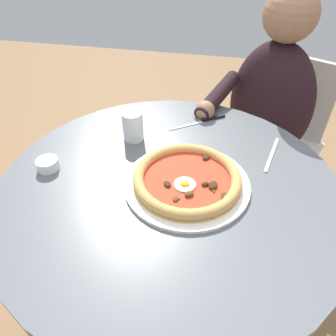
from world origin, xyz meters
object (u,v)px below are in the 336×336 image
object	(u,v)px
steak_knife	(205,120)
ramekin_capers	(48,164)
diner_person	(260,145)
dining_table	(169,225)
fork_utensil	(272,154)
water_glass	(133,128)
pizza_on_plate	(187,180)
cafe_chair_diner	(274,131)

from	to	relation	value
steak_knife	ramekin_capers	distance (m)	0.54
steak_knife	diner_person	world-z (taller)	diner_person
dining_table	diner_person	xyz separation A→B (m)	(0.59, -0.30, -0.08)
fork_utensil	diner_person	xyz separation A→B (m)	(0.41, -0.02, -0.25)
water_glass	ramekin_capers	xyz separation A→B (m)	(-0.19, 0.20, -0.02)
steak_knife	ramekin_capers	bearing A→B (deg)	130.29
fork_utensil	pizza_on_plate	bearing A→B (deg)	128.79
water_glass	steak_knife	world-z (taller)	water_glass
water_glass	cafe_chair_diner	bearing A→B (deg)	-43.80
dining_table	steak_knife	bearing A→B (deg)	-10.08
steak_knife	diner_person	size ratio (longest dim) A/B	0.16
water_glass	fork_utensil	world-z (taller)	water_glass
ramekin_capers	fork_utensil	bearing A→B (deg)	-72.81
ramekin_capers	diner_person	size ratio (longest dim) A/B	0.05
dining_table	fork_utensil	distance (m)	0.38
diner_person	ramekin_capers	bearing A→B (deg)	133.10
diner_person	pizza_on_plate	bearing A→B (deg)	157.31
cafe_chair_diner	fork_utensil	bearing A→B (deg)	171.00
pizza_on_plate	fork_utensil	size ratio (longest dim) A/B	1.88
dining_table	fork_utensil	bearing A→B (deg)	-56.78
pizza_on_plate	ramekin_capers	distance (m)	0.40
water_glass	ramekin_capers	size ratio (longest dim) A/B	1.52
ramekin_capers	diner_person	distance (m)	0.92
cafe_chair_diner	diner_person	bearing A→B (deg)	152.63
pizza_on_plate	steak_knife	world-z (taller)	pizza_on_plate
dining_table	water_glass	size ratio (longest dim) A/B	10.00
pizza_on_plate	water_glass	bearing A→B (deg)	47.49
pizza_on_plate	diner_person	distance (m)	0.70
ramekin_capers	pizza_on_plate	bearing A→B (deg)	-88.68
ramekin_capers	cafe_chair_diner	world-z (taller)	cafe_chair_diner
diner_person	cafe_chair_diner	size ratio (longest dim) A/B	1.37
dining_table	fork_utensil	world-z (taller)	fork_utensil
steak_knife	cafe_chair_diner	xyz separation A→B (m)	(0.39, -0.30, -0.25)
dining_table	water_glass	distance (m)	0.32
steak_knife	ramekin_capers	xyz separation A→B (m)	(-0.35, 0.41, 0.01)
water_glass	diner_person	xyz separation A→B (m)	(0.41, -0.45, -0.29)
fork_utensil	cafe_chair_diner	size ratio (longest dim) A/B	0.22
dining_table	fork_utensil	xyz separation A→B (m)	(0.18, -0.28, 0.18)
dining_table	diner_person	distance (m)	0.67
steak_knife	fork_utensil	world-z (taller)	steak_knife
water_glass	diner_person	distance (m)	0.68
cafe_chair_diner	ramekin_capers	bearing A→B (deg)	135.81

